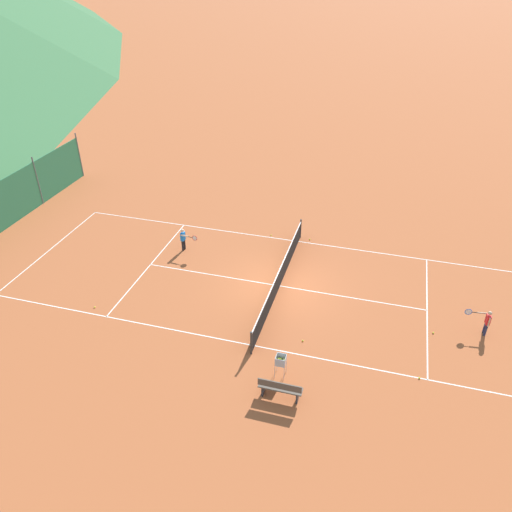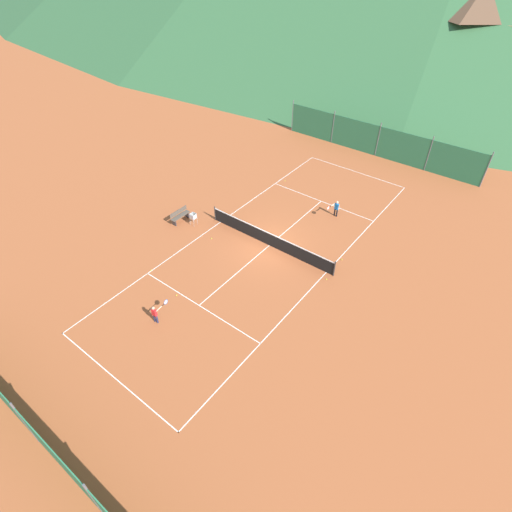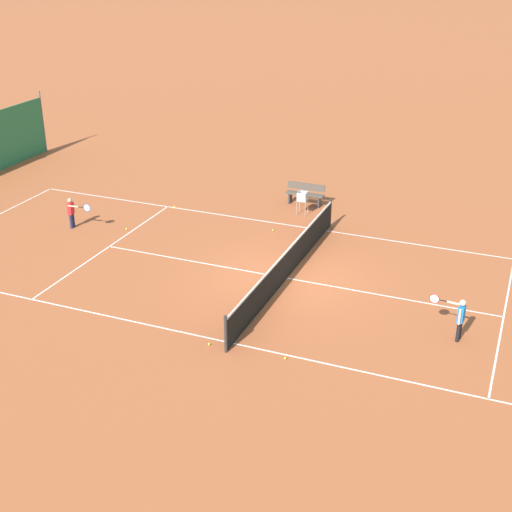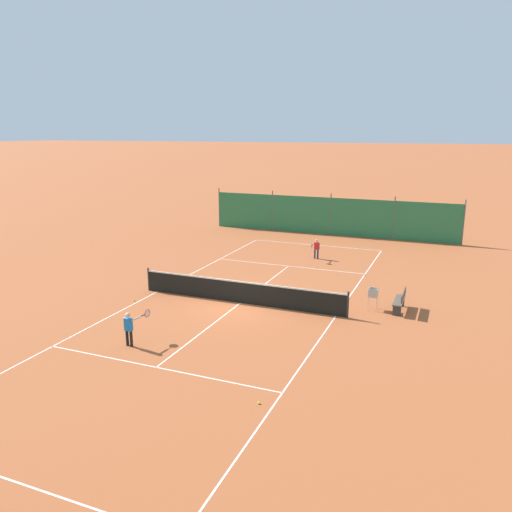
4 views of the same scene
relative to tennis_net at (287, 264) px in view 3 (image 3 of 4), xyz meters
The scene contains 12 objects.
ground_plane 0.50m from the tennis_net, ahead, with size 600.00×600.00×0.00m, color #A8542D.
court_line_markings 0.50m from the tennis_net, ahead, with size 8.25×23.85×0.01m.
tennis_net is the anchor object (origin of this frame).
player_near_service 8.54m from the tennis_net, 96.30° to the right, with size 0.38×0.98×1.12m.
player_near_baseline 5.60m from the tennis_net, 72.33° to the left, with size 0.49×0.98×1.19m.
tennis_ball_mid_court 6.80m from the tennis_net, 102.47° to the right, with size 0.07×0.07×0.07m, color #CCE033.
tennis_ball_service_box 4.48m from the tennis_net, ahead, with size 0.07×0.07×0.07m, color #CCE033.
tennis_ball_alley_right 3.79m from the tennis_net, 152.60° to the right, with size 0.07×0.07×0.07m, color #CCE033.
tennis_ball_by_net_left 4.58m from the tennis_net, 19.37° to the left, with size 0.07×0.07×0.07m, color #CCE033.
tennis_ball_by_net_right 7.39m from the tennis_net, 124.01° to the right, with size 0.07×0.07×0.07m, color #CCE033.
ball_hopper 5.45m from the tennis_net, 166.06° to the right, with size 0.36×0.36×0.89m.
courtside_bench 6.53m from the tennis_net, 166.33° to the right, with size 0.36×1.50×0.84m.
Camera 3 is at (18.56, 6.53, 9.81)m, focal length 50.00 mm.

